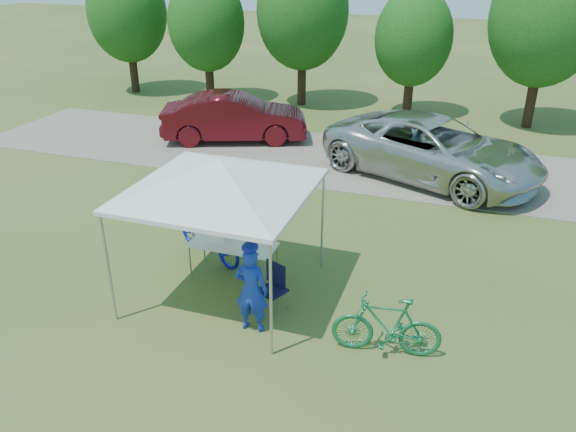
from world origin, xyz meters
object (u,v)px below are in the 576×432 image
cyclist (251,290)px  minivan (432,149)px  folding_chair (274,283)px  cooler (217,234)px  folding_table (233,246)px  bike_blue (209,233)px  bike_green (387,326)px  sedan (234,117)px

cyclist → minivan: 8.62m
cyclist → minivan: size_ratio=0.26×
folding_chair → cooler: (-1.51, 0.82, 0.35)m
folding_table → bike_blue: size_ratio=0.83×
cooler → bike_green: bike_green is taller
bike_green → minivan: minivan is taller
cyclist → sedan: sedan is taller
folding_table → bike_green: 3.66m
bike_blue → bike_green: size_ratio=1.18×
minivan → cooler: bearing=175.1°
folding_table → cooler: (-0.33, 0.00, 0.20)m
folding_chair → bike_blue: size_ratio=0.42×
folding_chair → bike_green: (2.18, -0.63, 0.01)m
bike_green → bike_blue: bearing=-124.0°
cyclist → minivan: minivan is taller
folding_table → cooler: 0.39m
folding_table → folding_chair: bearing=-34.9°
folding_chair → bike_green: bike_green is taller
folding_chair → minivan: size_ratio=0.14×
bike_blue → sedan: size_ratio=0.43×
cooler → minivan: minivan is taller
folding_table → folding_chair: folding_chair is taller
sedan → folding_chair: bearing=-173.0°
cooler → sedan: 8.79m
cyclist → cooler: bearing=-51.6°
bike_blue → bike_green: 4.62m
bike_blue → sedan: sedan is taller
folding_table → bike_blue: bike_blue is taller
bike_blue → cooler: bearing=-110.2°
folding_chair → cyclist: (-0.14, -0.74, 0.28)m
cyclist → bike_green: (2.32, 0.11, -0.27)m
folding_table → minivan: 7.51m
folding_chair → cyclist: size_ratio=0.55×
bike_green → folding_chair: bearing=-114.5°
cooler → minivan: bearing=62.4°
cyclist → bike_green: size_ratio=0.90×
folding_chair → minivan: (2.04, 7.61, 0.37)m
cyclist → bike_green: 2.34m
sedan → cooler: bearing=-179.2°
minivan → sedan: bearing=101.1°
folding_chair → sedan: 10.17m
folding_table → bike_blue: bearing=146.1°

